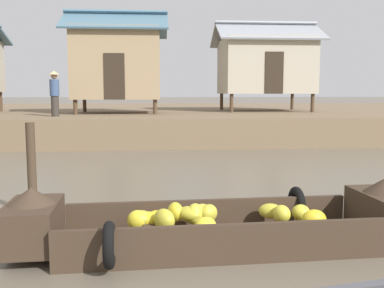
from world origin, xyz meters
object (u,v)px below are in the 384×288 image
object	(u,v)px
vendor_person	(55,91)
mooring_post	(32,170)
stilt_house_mid_right	(265,65)
stilt_house_mid_left	(117,62)
banana_boat	(216,224)

from	to	relation	value
vendor_person	mooring_post	world-z (taller)	vendor_person
stilt_house_mid_right	vendor_person	bearing A→B (deg)	-155.53
stilt_house_mid_right	mooring_post	distance (m)	15.50
stilt_house_mid_right	mooring_post	bearing A→B (deg)	-117.52
stilt_house_mid_left	mooring_post	distance (m)	12.18
stilt_house_mid_left	banana_boat	bearing A→B (deg)	-80.15
vendor_person	mooring_post	bearing A→B (deg)	-79.73
stilt_house_mid_right	vendor_person	size ratio (longest dim) A/B	2.85
banana_boat	mooring_post	distance (m)	3.20
banana_boat	stilt_house_mid_left	world-z (taller)	stilt_house_mid_left
stilt_house_mid_right	mooring_post	world-z (taller)	stilt_house_mid_right
stilt_house_mid_left	vendor_person	xyz separation A→B (m)	(-2.09, -2.36, -1.20)
stilt_house_mid_left	vendor_person	distance (m)	3.37
banana_boat	vendor_person	xyz separation A→B (m)	(-4.44, 11.21, 1.70)
mooring_post	banana_boat	bearing A→B (deg)	-31.29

